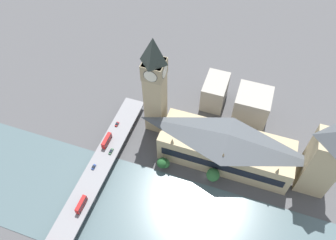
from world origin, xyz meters
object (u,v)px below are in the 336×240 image
object	(u,v)px
victoria_tower	(323,160)
road_bridge	(85,194)
car_southbound_mid	(94,167)
double_decker_bus_mid	(107,140)
car_northbound_tail	(111,151)
double_decker_bus_rear	(81,204)
clock_tower	(155,84)
car_northbound_lead	(117,124)
parliament_hall	(226,147)

from	to	relation	value
victoria_tower	road_bridge	world-z (taller)	victoria_tower
road_bridge	car_southbound_mid	world-z (taller)	car_southbound_mid
double_decker_bus_mid	car_northbound_tail	bearing A→B (deg)	-136.43
double_decker_bus_rear	car_northbound_tail	size ratio (longest dim) A/B	2.28
clock_tower	double_decker_bus_mid	xyz separation A→B (m)	(-29.78, 24.65, -32.59)
road_bridge	clock_tower	bearing A→B (deg)	-17.61
clock_tower	car_northbound_lead	distance (m)	44.65
double_decker_bus_rear	car_northbound_lead	xyz separation A→B (m)	(62.56, 5.72, -2.09)
car_northbound_tail	double_decker_bus_rear	bearing A→B (deg)	179.97
double_decker_bus_rear	car_northbound_lead	bearing A→B (deg)	5.23
car_southbound_mid	car_northbound_tail	bearing A→B (deg)	-20.96
double_decker_bus_rear	car_northbound_tail	world-z (taller)	double_decker_bus_rear
parliament_hall	car_northbound_tail	distance (m)	75.37
road_bridge	car_southbound_mid	bearing A→B (deg)	8.74
parliament_hall	clock_tower	size ratio (longest dim) A/B	1.09
clock_tower	double_decker_bus_rear	distance (m)	84.92
parliament_hall	car_southbound_mid	xyz separation A→B (m)	(-37.28, 76.99, -6.79)
victoria_tower	road_bridge	xyz separation A→B (m)	(-55.47, 129.47, -22.32)
parliament_hall	double_decker_bus_rear	distance (m)	95.58
double_decker_bus_rear	double_decker_bus_mid	bearing A→B (deg)	6.98
parliament_hall	double_decker_bus_mid	xyz separation A→B (m)	(-16.92, 77.19, -4.72)
victoria_tower	double_decker_bus_mid	xyz separation A→B (m)	(-16.98, 132.45, -18.48)
victoria_tower	car_southbound_mid	world-z (taller)	victoria_tower
victoria_tower	car_southbound_mid	distance (m)	138.95
double_decker_bus_rear	car_northbound_lead	size ratio (longest dim) A/B	2.66
clock_tower	victoria_tower	xyz separation A→B (m)	(-12.80, -107.80, -14.11)
clock_tower	victoria_tower	world-z (taller)	clock_tower
road_bridge	double_decker_bus_mid	xyz separation A→B (m)	(38.49, 2.98, 3.84)
car_southbound_mid	road_bridge	bearing A→B (deg)	-171.26
double_decker_bus_rear	car_northbound_tail	distance (m)	40.39
clock_tower	car_northbound_tail	distance (m)	53.28
double_decker_bus_rear	victoria_tower	bearing A→B (deg)	-63.46
double_decker_bus_rear	parliament_hall	bearing A→B (deg)	-48.51
double_decker_bus_rear	car_northbound_tail	bearing A→B (deg)	-0.03
double_decker_bus_rear	car_northbound_lead	world-z (taller)	double_decker_bus_rear
car_northbound_lead	double_decker_bus_rear	bearing A→B (deg)	-174.77
car_northbound_tail	double_decker_bus_mid	bearing A→B (deg)	43.57
road_bridge	parliament_hall	bearing A→B (deg)	-53.25
road_bridge	car_southbound_mid	size ratio (longest dim) A/B	41.74
car_southbound_mid	double_decker_bus_rear	bearing A→B (deg)	-168.08
road_bridge	double_decker_bus_mid	distance (m)	38.79
car_northbound_lead	car_northbound_tail	distance (m)	22.96
victoria_tower	car_northbound_lead	world-z (taller)	victoria_tower
double_decker_bus_rear	car_northbound_tail	xyz separation A→B (m)	(40.34, -0.02, -2.09)
car_northbound_tail	victoria_tower	bearing A→B (deg)	-79.73
double_decker_bus_rear	car_northbound_lead	distance (m)	62.86
clock_tower	double_decker_bus_mid	world-z (taller)	clock_tower
clock_tower	car_northbound_tail	world-z (taller)	clock_tower
victoria_tower	car_southbound_mid	size ratio (longest dim) A/B	15.17
victoria_tower	parliament_hall	bearing A→B (deg)	90.06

